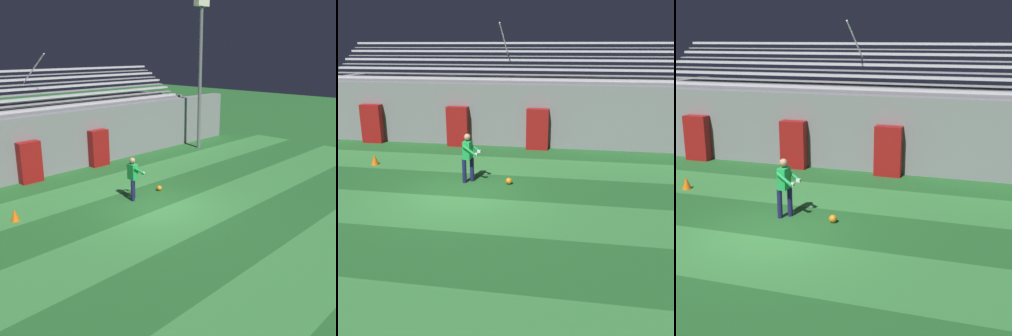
% 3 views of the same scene
% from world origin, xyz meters
% --- Properties ---
extents(ground_plane, '(80.00, 80.00, 0.00)m').
position_xyz_m(ground_plane, '(0.00, 0.00, 0.00)').
color(ground_plane, '#236028').
extents(turf_stripe_near, '(28.00, 2.30, 0.01)m').
position_xyz_m(turf_stripe_near, '(0.00, -6.00, 0.00)').
color(turf_stripe_near, '#38843D').
rests_on(turf_stripe_near, ground).
extents(turf_stripe_mid, '(28.00, 2.30, 0.01)m').
position_xyz_m(turf_stripe_mid, '(0.00, -1.39, 0.00)').
color(turf_stripe_mid, '#38843D').
rests_on(turf_stripe_mid, ground).
extents(turf_stripe_far, '(28.00, 2.30, 0.01)m').
position_xyz_m(turf_stripe_far, '(0.00, 3.22, 0.00)').
color(turf_stripe_far, '#38843D').
rests_on(turf_stripe_far, ground).
extents(back_wall, '(24.00, 0.60, 2.80)m').
position_xyz_m(back_wall, '(0.00, 6.50, 1.40)').
color(back_wall, gray).
rests_on(back_wall, ground).
extents(padding_pillar_gate_left, '(0.97, 0.44, 1.81)m').
position_xyz_m(padding_pillar_gate_left, '(-1.82, 5.95, 0.90)').
color(padding_pillar_gate_left, maroon).
rests_on(padding_pillar_gate_left, ground).
extents(padding_pillar_gate_right, '(0.97, 0.44, 1.81)m').
position_xyz_m(padding_pillar_gate_right, '(1.82, 5.95, 0.90)').
color(padding_pillar_gate_right, maroon).
rests_on(padding_pillar_gate_right, ground).
extents(padding_pillar_far_left, '(0.97, 0.44, 1.81)m').
position_xyz_m(padding_pillar_far_left, '(-6.01, 5.95, 0.90)').
color(padding_pillar_far_left, maroon).
rests_on(padding_pillar_far_left, ground).
extents(bleacher_stand, '(18.00, 4.05, 5.43)m').
position_xyz_m(bleacher_stand, '(-0.00, 8.84, 1.50)').
color(bleacher_stand, gray).
rests_on(bleacher_stand, ground).
extents(goalkeeper, '(0.59, 0.60, 1.67)m').
position_xyz_m(goalkeeper, '(-0.06, 1.18, 0.95)').
color(goalkeeper, '#19194C').
rests_on(goalkeeper, ground).
extents(soccer_ball, '(0.22, 0.22, 0.22)m').
position_xyz_m(soccer_ball, '(1.32, 1.17, 0.11)').
color(soccer_ball, orange).
rests_on(soccer_ball, ground).
extents(traffic_cone, '(0.30, 0.30, 0.42)m').
position_xyz_m(traffic_cone, '(-4.19, 2.50, 0.21)').
color(traffic_cone, orange).
rests_on(traffic_cone, ground).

